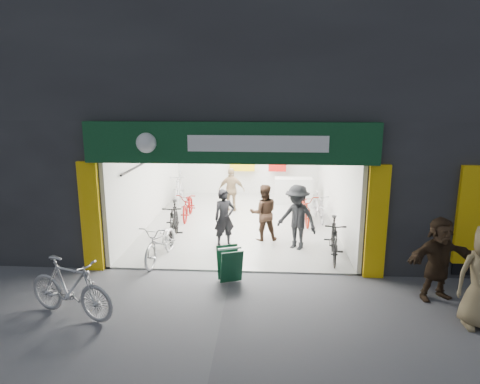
# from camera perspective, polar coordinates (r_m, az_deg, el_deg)

# --- Properties ---
(ground) EXTENTS (60.00, 60.00, 0.00)m
(ground) POSITION_cam_1_polar(r_m,az_deg,el_deg) (10.20, -1.19, -10.63)
(ground) COLOR #56565B
(ground) RESTS_ON ground
(building) EXTENTS (17.00, 10.27, 8.00)m
(building) POSITION_cam_1_polar(r_m,az_deg,el_deg) (14.30, 4.24, 13.86)
(building) COLOR #232326
(building) RESTS_ON ground
(bike_left_front) EXTENTS (0.91, 1.97, 1.00)m
(bike_left_front) POSITION_cam_1_polar(r_m,az_deg,el_deg) (10.86, -10.49, -6.53)
(bike_left_front) COLOR #AFAFB4
(bike_left_front) RESTS_ON ground
(bike_left_midfront) EXTENTS (0.71, 1.91, 1.12)m
(bike_left_midfront) POSITION_cam_1_polar(r_m,az_deg,el_deg) (12.23, -8.80, -3.93)
(bike_left_midfront) COLOR black
(bike_left_midfront) RESTS_ON ground
(bike_left_midback) EXTENTS (0.67, 1.79, 0.93)m
(bike_left_midback) POSITION_cam_1_polar(r_m,az_deg,el_deg) (14.30, -6.93, -1.79)
(bike_left_midback) COLOR maroon
(bike_left_midback) RESTS_ON ground
(bike_left_back) EXTENTS (0.69, 2.02, 1.20)m
(bike_left_back) POSITION_cam_1_polar(r_m,az_deg,el_deg) (16.30, -8.09, 0.48)
(bike_left_back) COLOR silver
(bike_left_back) RESTS_ON ground
(bike_right_front) EXTENTS (0.67, 1.82, 1.07)m
(bike_right_front) POSITION_cam_1_polar(r_m,az_deg,el_deg) (10.99, 12.42, -6.19)
(bike_right_front) COLOR black
(bike_right_front) RESTS_ON ground
(bike_right_mid) EXTENTS (0.74, 1.92, 0.99)m
(bike_right_mid) POSITION_cam_1_polar(r_m,az_deg,el_deg) (13.92, 8.72, -2.11)
(bike_right_mid) COLOR maroon
(bike_right_mid) RESTS_ON ground
(bike_right_back) EXTENTS (0.63, 1.66, 0.97)m
(bike_right_back) POSITION_cam_1_polar(r_m,az_deg,el_deg) (14.19, 10.43, -1.93)
(bike_right_back) COLOR #A3A2A7
(bike_right_back) RESTS_ON ground
(parked_bike) EXTENTS (1.99, 1.15, 1.16)m
(parked_bike) POSITION_cam_1_polar(r_m,az_deg,el_deg) (8.70, -21.69, -11.76)
(parked_bike) COLOR #ABABAF
(parked_bike) RESTS_ON ground
(customer_a) EXTENTS (0.69, 0.59, 1.59)m
(customer_a) POSITION_cam_1_polar(r_m,az_deg,el_deg) (11.62, -2.10, -3.49)
(customer_a) COLOR black
(customer_a) RESTS_ON ground
(customer_b) EXTENTS (0.88, 0.74, 1.63)m
(customer_b) POSITION_cam_1_polar(r_m,az_deg,el_deg) (12.03, 3.16, -2.81)
(customer_b) COLOR #3B261A
(customer_b) RESTS_ON ground
(customer_c) EXTENTS (1.32, 1.19, 1.77)m
(customer_c) POSITION_cam_1_polar(r_m,az_deg,el_deg) (11.40, 7.61, -3.43)
(customer_c) COLOR black
(customer_c) RESTS_ON ground
(customer_d) EXTENTS (0.93, 0.41, 1.57)m
(customer_d) POSITION_cam_1_polar(r_m,az_deg,el_deg) (14.97, -1.13, 0.24)
(customer_d) COLOR #927755
(customer_d) RESTS_ON ground
(pedestrian_far) EXTENTS (1.67, 0.98, 1.72)m
(pedestrian_far) POSITION_cam_1_polar(r_m,az_deg,el_deg) (9.54, 24.95, -8.05)
(pedestrian_far) COLOR #322316
(pedestrian_far) RESTS_ON ground
(sandwich_board) EXTENTS (0.64, 0.65, 0.77)m
(sandwich_board) POSITION_cam_1_polar(r_m,az_deg,el_deg) (9.58, -1.38, -9.51)
(sandwich_board) COLOR #0E3A22
(sandwich_board) RESTS_ON ground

